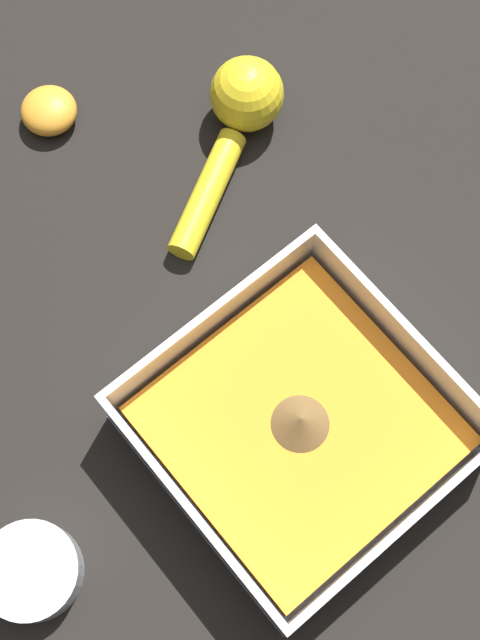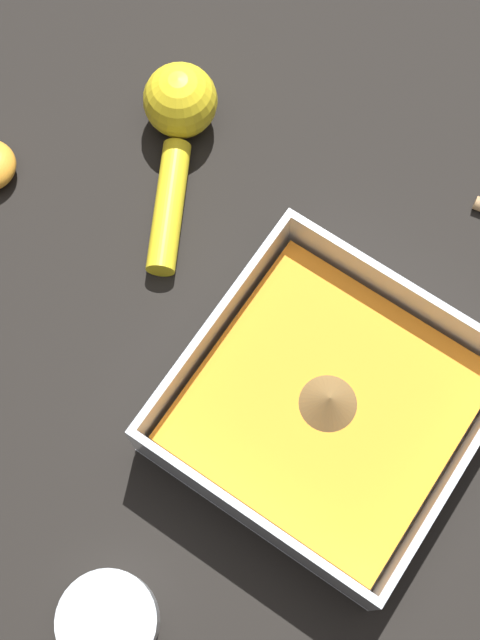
{
  "view_description": "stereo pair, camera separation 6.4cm",
  "coord_description": "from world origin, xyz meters",
  "px_view_note": "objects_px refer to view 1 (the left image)",
  "views": [
    {
      "loc": [
        0.11,
        0.12,
        0.7
      ],
      "look_at": [
        -0.04,
        -0.06,
        0.03
      ],
      "focal_mm": 50.0,
      "sensor_mm": 36.0,
      "label": 1
    },
    {
      "loc": [
        0.15,
        0.07,
        0.7
      ],
      "look_at": [
        -0.04,
        -0.06,
        0.03
      ],
      "focal_mm": 50.0,
      "sensor_mm": 36.0,
      "label": 2
    }
  ],
  "objects_px": {
    "square_dish": "(299,428)",
    "spice_bowl": "(32,571)",
    "lemon_squeezer": "(239,115)",
    "lemon_half": "(49,111)"
  },
  "relations": [
    {
      "from": "square_dish",
      "to": "spice_bowl",
      "type": "height_order",
      "value": "square_dish"
    },
    {
      "from": "square_dish",
      "to": "lemon_squeezer",
      "type": "xyz_separation_m",
      "value": [
        -0.14,
        -0.24,
        0.01
      ]
    },
    {
      "from": "lemon_half",
      "to": "lemon_squeezer",
      "type": "bearing_deg",
      "value": 135.71
    },
    {
      "from": "spice_bowl",
      "to": "lemon_squeezer",
      "type": "bearing_deg",
      "value": -151.76
    },
    {
      "from": "spice_bowl",
      "to": "lemon_squeezer",
      "type": "height_order",
      "value": "lemon_squeezer"
    },
    {
      "from": "square_dish",
      "to": "spice_bowl",
      "type": "bearing_deg",
      "value": -11.9
    },
    {
      "from": "spice_bowl",
      "to": "lemon_squeezer",
      "type": "distance_m",
      "value": 0.41
    },
    {
      "from": "square_dish",
      "to": "lemon_squeezer",
      "type": "distance_m",
      "value": 0.28
    },
    {
      "from": "square_dish",
      "to": "lemon_squeezer",
      "type": "height_order",
      "value": "square_dish"
    },
    {
      "from": "lemon_half",
      "to": "square_dish",
      "type": "bearing_deg",
      "value": 86.92
    }
  ]
}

